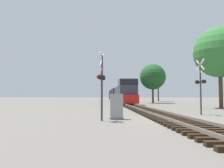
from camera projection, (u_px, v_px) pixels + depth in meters
The scene contains 9 objects.
ground_plane at pixel (172, 120), 13.32m from camera, with size 400.00×400.00×0.00m, color #666059.
rail_track_bed at pixel (172, 118), 13.32m from camera, with size 2.60×160.00×0.31m.
freight_train at pixel (118, 95), 57.17m from camera, with size 2.90×50.86×4.20m.
crossing_signal_near at pixel (101, 80), 13.06m from camera, with size 0.54×1.01×4.09m.
crossing_signal_far at pixel (201, 83), 17.29m from camera, with size 0.58×1.00×4.43m.
relay_cabinet at pixel (116, 107), 13.92m from camera, with size 0.88×0.51×1.62m.
tree_far_right at pixel (220, 52), 26.52m from camera, with size 6.20×6.20×9.92m.
tree_mid_background at pixel (153, 77), 45.30m from camera, with size 5.35×5.35×8.15m.
tree_deep_background at pixel (158, 78), 58.51m from camera, with size 4.09×4.09×8.33m.
Camera 1 is at (-4.33, -13.22, 1.48)m, focal length 35.00 mm.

